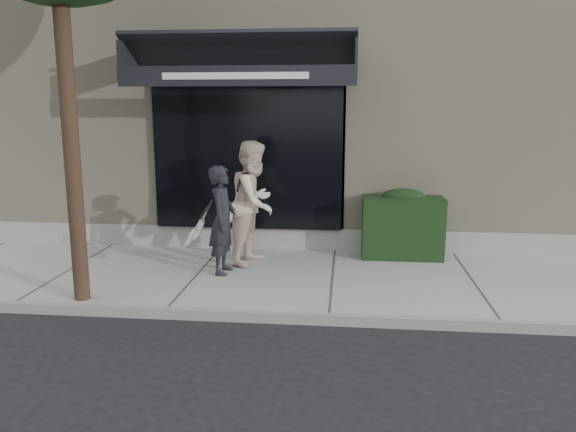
# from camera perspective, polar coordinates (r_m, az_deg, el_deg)

# --- Properties ---
(ground) EXTENTS (80.00, 80.00, 0.00)m
(ground) POSITION_cam_1_polar(r_m,az_deg,el_deg) (8.32, 4.54, -6.94)
(ground) COLOR black
(ground) RESTS_ON ground
(sidewalk) EXTENTS (20.00, 3.00, 0.12)m
(sidewalk) POSITION_cam_1_polar(r_m,az_deg,el_deg) (8.30, 4.54, -6.54)
(sidewalk) COLOR gray
(sidewalk) RESTS_ON ground
(curb) EXTENTS (20.00, 0.10, 0.14)m
(curb) POSITION_cam_1_polar(r_m,az_deg,el_deg) (6.84, 4.18, -10.41)
(curb) COLOR gray
(curb) RESTS_ON ground
(building_facade) EXTENTS (14.30, 8.04, 5.64)m
(building_facade) POSITION_cam_1_polar(r_m,az_deg,el_deg) (12.86, 5.31, 11.83)
(building_facade) COLOR #BBAF8F
(building_facade) RESTS_ON ground
(hedge) EXTENTS (1.30, 0.70, 1.14)m
(hedge) POSITION_cam_1_polar(r_m,az_deg,el_deg) (9.40, 11.53, -0.85)
(hedge) COLOR black
(hedge) RESTS_ON sidewalk
(pedestrian_front) EXTENTS (0.68, 0.89, 1.61)m
(pedestrian_front) POSITION_cam_1_polar(r_m,az_deg,el_deg) (8.31, -6.70, -0.43)
(pedestrian_front) COLOR black
(pedestrian_front) RESTS_ON sidewalk
(pedestrian_back) EXTENTS (0.97, 1.11, 1.93)m
(pedestrian_back) POSITION_cam_1_polar(r_m,az_deg,el_deg) (8.80, -3.44, 1.37)
(pedestrian_back) COLOR beige
(pedestrian_back) RESTS_ON sidewalk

